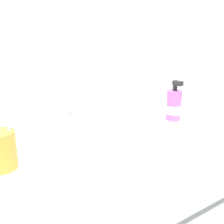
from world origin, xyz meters
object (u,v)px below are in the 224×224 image
(soap_dispenser, at_px, (174,106))
(toothbrush_white, at_px, (10,120))
(toothbrush_cup, at_px, (0,150))
(faucet, at_px, (80,103))

(soap_dispenser, bearing_deg, toothbrush_white, -177.24)
(toothbrush_cup, height_order, soap_dispenser, soap_dispenser)
(toothbrush_cup, xyz_separation_m, soap_dispenser, (0.63, 0.03, 0.01))
(soap_dispenser, bearing_deg, faucet, 149.67)
(toothbrush_cup, bearing_deg, faucet, 31.46)
(toothbrush_cup, bearing_deg, toothbrush_white, -7.22)
(toothbrush_cup, distance_m, toothbrush_white, 0.08)
(faucet, distance_m, toothbrush_white, 0.37)
(toothbrush_cup, relative_size, toothbrush_white, 0.46)
(faucet, height_order, toothbrush_white, toothbrush_white)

